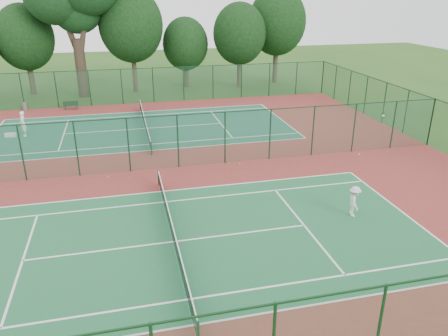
{
  "coord_description": "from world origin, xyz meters",
  "views": [
    {
      "loc": [
        -1.74,
        -26.17,
        10.66
      ],
      "look_at": [
        3.42,
        -4.67,
        1.6
      ],
      "focal_mm": 35.0,
      "sensor_mm": 36.0,
      "label": 1
    }
  ],
  "objects_px": {
    "player_near": "(354,201)",
    "bench": "(71,105)",
    "trash_bin": "(25,106)",
    "kit_bag": "(10,135)",
    "player_far": "(23,124)"
  },
  "relations": [
    {
      "from": "trash_bin",
      "to": "player_far",
      "type": "bearing_deg",
      "value": -80.82
    },
    {
      "from": "player_near",
      "to": "kit_bag",
      "type": "bearing_deg",
      "value": 61.86
    },
    {
      "from": "trash_bin",
      "to": "kit_bag",
      "type": "relative_size",
      "value": 0.95
    },
    {
      "from": "player_near",
      "to": "bench",
      "type": "height_order",
      "value": "player_near"
    },
    {
      "from": "player_near",
      "to": "player_far",
      "type": "relative_size",
      "value": 0.82
    },
    {
      "from": "player_far",
      "to": "bench",
      "type": "bearing_deg",
      "value": 139.59
    },
    {
      "from": "player_far",
      "to": "trash_bin",
      "type": "height_order",
      "value": "player_far"
    },
    {
      "from": "trash_bin",
      "to": "kit_bag",
      "type": "xyz_separation_m",
      "value": [
        0.31,
        -8.39,
        -0.24
      ]
    },
    {
      "from": "trash_bin",
      "to": "bench",
      "type": "xyz_separation_m",
      "value": [
        4.22,
        -0.68,
        0.04
      ]
    },
    {
      "from": "player_far",
      "to": "trash_bin",
      "type": "relative_size",
      "value": 2.52
    },
    {
      "from": "player_near",
      "to": "trash_bin",
      "type": "relative_size",
      "value": 2.07
    },
    {
      "from": "player_near",
      "to": "bench",
      "type": "xyz_separation_m",
      "value": [
        -15.64,
        25.56,
        -0.38
      ]
    },
    {
      "from": "trash_bin",
      "to": "bench",
      "type": "relative_size",
      "value": 0.57
    },
    {
      "from": "trash_bin",
      "to": "bench",
      "type": "height_order",
      "value": "bench"
    },
    {
      "from": "kit_bag",
      "to": "player_near",
      "type": "bearing_deg",
      "value": -34.44
    }
  ]
}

